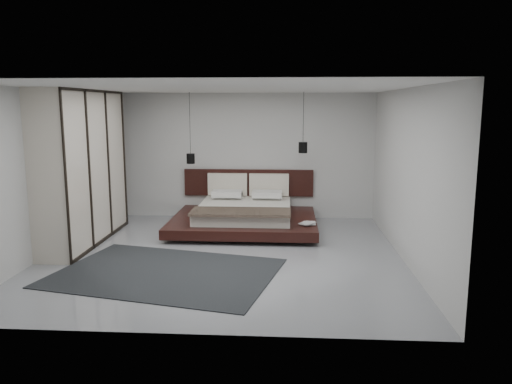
# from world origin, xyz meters

# --- Properties ---
(floor) EXTENTS (6.00, 6.00, 0.00)m
(floor) POSITION_xyz_m (0.00, 0.00, 0.00)
(floor) COLOR gray
(floor) RESTS_ON ground
(ceiling) EXTENTS (6.00, 6.00, 0.00)m
(ceiling) POSITION_xyz_m (0.00, 0.00, 2.80)
(ceiling) COLOR white
(ceiling) RESTS_ON wall_back
(wall_back) EXTENTS (6.00, 0.00, 6.00)m
(wall_back) POSITION_xyz_m (0.00, 3.00, 1.40)
(wall_back) COLOR beige
(wall_back) RESTS_ON floor
(wall_front) EXTENTS (6.00, 0.00, 6.00)m
(wall_front) POSITION_xyz_m (0.00, -3.00, 1.40)
(wall_front) COLOR beige
(wall_front) RESTS_ON floor
(wall_left) EXTENTS (0.00, 6.00, 6.00)m
(wall_left) POSITION_xyz_m (-3.00, 0.00, 1.40)
(wall_left) COLOR beige
(wall_left) RESTS_ON floor
(wall_right) EXTENTS (0.00, 6.00, 6.00)m
(wall_right) POSITION_xyz_m (3.00, 0.00, 1.40)
(wall_right) COLOR beige
(wall_right) RESTS_ON floor
(lattice_screen) EXTENTS (0.05, 0.90, 2.60)m
(lattice_screen) POSITION_xyz_m (-2.95, 2.45, 1.30)
(lattice_screen) COLOR black
(lattice_screen) RESTS_ON floor
(bed) EXTENTS (2.91, 2.45, 1.10)m
(bed) POSITION_xyz_m (0.20, 1.90, 0.30)
(bed) COLOR black
(bed) RESTS_ON floor
(book_lower) EXTENTS (0.23, 0.31, 0.03)m
(book_lower) POSITION_xyz_m (1.39, 1.23, 0.29)
(book_lower) COLOR #99724C
(book_lower) RESTS_ON bed
(book_upper) EXTENTS (0.35, 0.37, 0.02)m
(book_upper) POSITION_xyz_m (1.37, 1.20, 0.31)
(book_upper) COLOR #99724C
(book_upper) RESTS_ON book_lower
(pendant_left) EXTENTS (0.18, 0.18, 1.51)m
(pendant_left) POSITION_xyz_m (-1.00, 2.37, 1.41)
(pendant_left) COLOR black
(pendant_left) RESTS_ON ceiling
(pendant_right) EXTENTS (0.19, 0.19, 1.26)m
(pendant_right) POSITION_xyz_m (1.39, 2.37, 1.65)
(pendant_right) COLOR black
(pendant_right) RESTS_ON ceiling
(wardrobe) EXTENTS (0.67, 2.87, 2.82)m
(wardrobe) POSITION_xyz_m (-2.70, 0.71, 1.41)
(wardrobe) COLOR beige
(wardrobe) RESTS_ON floor
(rug) EXTENTS (3.68, 2.98, 0.01)m
(rug) POSITION_xyz_m (-0.76, -0.98, 0.01)
(rug) COLOR black
(rug) RESTS_ON floor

